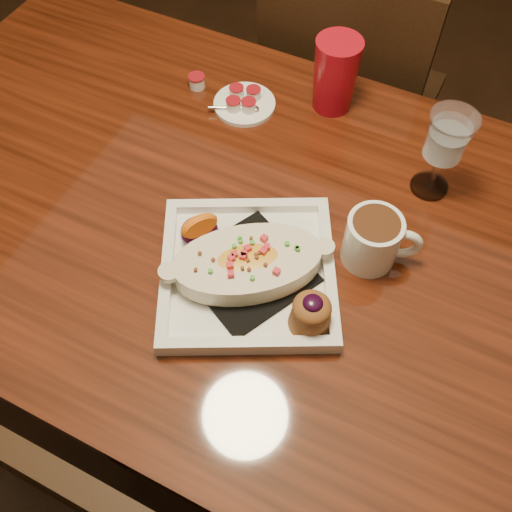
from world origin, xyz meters
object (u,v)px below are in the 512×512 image
at_px(table, 237,245).
at_px(coffee_mug, 374,239).
at_px(saucer, 243,102).
at_px(red_tumbler, 335,75).
at_px(chair_far, 346,102).
at_px(goblet, 447,141).
at_px(plate, 252,270).

distance_m(table, coffee_mug, 0.29).
distance_m(coffee_mug, saucer, 0.43).
distance_m(table, red_tumbler, 0.38).
bearing_deg(chair_far, coffee_mug, 111.99).
bearing_deg(goblet, table, -143.55).
relative_size(chair_far, coffee_mug, 7.32).
bearing_deg(chair_far, goblet, 125.15).
relative_size(coffee_mug, goblet, 0.74).
bearing_deg(saucer, coffee_mug, -33.06).
height_order(chair_far, coffee_mug, chair_far).
xyz_separation_m(table, saucer, (-0.11, 0.26, 0.11)).
bearing_deg(table, saucer, 114.00).
bearing_deg(chair_far, red_tumbler, 99.13).
bearing_deg(table, red_tumbler, 82.23).
xyz_separation_m(goblet, saucer, (-0.41, 0.04, -0.11)).
bearing_deg(chair_far, plate, 96.75).
bearing_deg(red_tumbler, chair_far, 99.13).
bearing_deg(red_tumbler, table, -97.77).
bearing_deg(coffee_mug, table, 167.33).
bearing_deg(plate, saucer, 91.96).
bearing_deg(coffee_mug, plate, -158.62).
relative_size(table, chair_far, 1.61).
xyz_separation_m(coffee_mug, goblet, (0.05, 0.19, 0.07)).
bearing_deg(chair_far, table, 90.00).
xyz_separation_m(plate, red_tumbler, (-0.04, 0.45, 0.05)).
relative_size(chair_far, red_tumbler, 6.14).
relative_size(chair_far, goblet, 5.39).
distance_m(table, plate, 0.19).
relative_size(table, red_tumbler, 9.90).
height_order(chair_far, red_tumbler, chair_far).
bearing_deg(goblet, chair_far, 125.15).
xyz_separation_m(chair_far, goblet, (0.29, -0.41, 0.36)).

